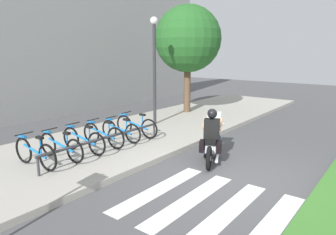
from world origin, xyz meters
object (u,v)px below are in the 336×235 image
object	(u,v)px
bicycle_1	(61,146)
tree_near_rack	(188,39)
bike_rack	(107,139)
street_lamp	(154,62)
bicycle_5	(136,126)
rider	(212,131)
bicycle_4	(121,131)
bicycle_0	(35,153)
motorcycle	(212,143)
bicycle_2	(83,140)
bicycle_3	(103,135)

from	to	relation	value
bicycle_1	tree_near_rack	bearing A→B (deg)	8.50
bike_rack	street_lamp	bearing A→B (deg)	19.60
bicycle_5	bike_rack	xyz separation A→B (m)	(-1.75, -0.55, 0.06)
rider	bicycle_4	world-z (taller)	rider
bicycle_0	bicycle_4	bearing A→B (deg)	0.02
motorcycle	bicycle_4	bearing A→B (deg)	102.97
tree_near_rack	bicycle_2	bearing A→B (deg)	-170.62
motorcycle	rider	world-z (taller)	rider
bicycle_0	bicycle_2	bearing A→B (deg)	0.02
motorcycle	bicycle_5	bearing A→B (deg)	89.09
motorcycle	bicycle_5	xyz separation A→B (m)	(0.05, 2.85, 0.05)
bicycle_2	street_lamp	bearing A→B (deg)	10.27
bicycle_5	tree_near_rack	distance (m)	5.53
bicycle_2	tree_near_rack	bearing A→B (deg)	9.38
motorcycle	rider	bearing A→B (deg)	-157.48
motorcycle	bicycle_1	distance (m)	3.97
bicycle_2	rider	bearing A→B (deg)	-55.40
bicycle_1	bicycle_4	size ratio (longest dim) A/B	1.07
rider	bicycle_4	size ratio (longest dim) A/B	0.90
street_lamp	tree_near_rack	distance (m)	2.97
rider	bicycle_2	world-z (taller)	rider
motorcycle	rider	xyz separation A→B (m)	(-0.07, -0.03, 0.36)
bicycle_4	tree_near_rack	size ratio (longest dim) A/B	0.32
motorcycle	bicycle_0	world-z (taller)	motorcycle
tree_near_rack	bicycle_0	bearing A→B (deg)	-172.22
tree_near_rack	bicycle_3	bearing A→B (deg)	-169.54
bicycle_1	bike_rack	size ratio (longest dim) A/B	0.42
bike_rack	tree_near_rack	size ratio (longest dim) A/B	0.83
bicycle_1	bicycle_2	world-z (taller)	bicycle_2
bicycle_3	bike_rack	size ratio (longest dim) A/B	0.40
bicycle_4	bike_rack	xyz separation A→B (m)	(-1.05, -0.55, 0.08)
motorcycle	tree_near_rack	size ratio (longest dim) A/B	0.42
rider	bicycle_5	size ratio (longest dim) A/B	0.84
rider	tree_near_rack	bearing A→B (deg)	40.34
bicycle_0	bicycle_5	bearing A→B (deg)	0.01
bike_rack	tree_near_rack	xyz separation A→B (m)	(6.32, 1.66, 2.86)
bicycle_1	bike_rack	xyz separation A→B (m)	(1.05, -0.55, 0.07)
bicycle_0	bicycle_2	xyz separation A→B (m)	(1.40, 0.00, -0.01)
bicycle_0	bike_rack	world-z (taller)	bicycle_0
bicycle_4	bicycle_3	bearing A→B (deg)	-179.94
bike_rack	street_lamp	xyz separation A→B (m)	(3.53, 1.26, 1.95)
bicycle_1	bicycle_3	xyz separation A→B (m)	(1.40, -0.00, 0.01)
bicycle_3	tree_near_rack	world-z (taller)	tree_near_rack
street_lamp	bike_rack	bearing A→B (deg)	-160.40
motorcycle	bicycle_1	world-z (taller)	motorcycle
bicycle_0	bicycle_1	distance (m)	0.70
bicycle_3	bike_rack	xyz separation A→B (m)	(-0.35, -0.55, 0.06)
bicycle_0	rider	bearing A→B (deg)	-40.34
bicycle_2	tree_near_rack	xyz separation A→B (m)	(6.67, 1.10, 2.92)
bicycle_3	motorcycle	bearing A→B (deg)	-64.52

